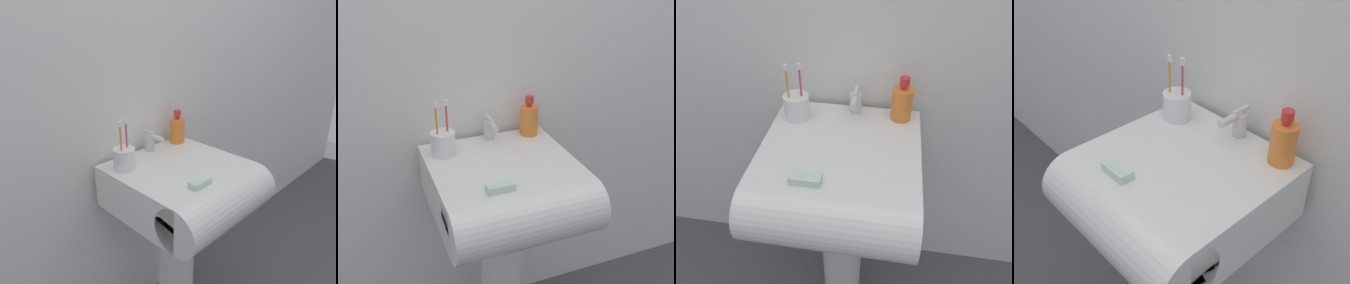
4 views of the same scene
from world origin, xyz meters
TOP-DOWN VIEW (x-y plane):
  - wall_back at (0.00, 0.26)m, footprint 5.00×0.05m
  - sink_pedestal at (0.00, 0.00)m, footprint 0.16×0.16m
  - sink_basin at (0.00, -0.06)m, footprint 0.49×0.53m
  - faucet at (0.02, 0.17)m, footprint 0.04×0.11m
  - toothbrush_cup at (-0.17, 0.12)m, footprint 0.09×0.09m
  - soap_bottle at (0.18, 0.17)m, footprint 0.07×0.07m
  - bar_soap at (-0.07, -0.18)m, footprint 0.09×0.04m

SIDE VIEW (x-z plane):
  - sink_pedestal at x=0.00m, z-range 0.00..0.68m
  - sink_basin at x=0.00m, z-range 0.68..0.86m
  - bar_soap at x=-0.07m, z-range 0.86..0.89m
  - toothbrush_cup at x=-0.17m, z-range 0.81..1.01m
  - faucet at x=0.02m, z-range 0.86..0.95m
  - soap_bottle at x=0.18m, z-range 0.85..1.00m
  - wall_back at x=0.00m, z-range 0.00..2.40m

